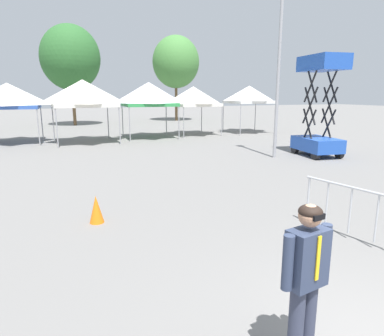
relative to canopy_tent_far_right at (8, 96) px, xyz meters
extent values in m
cylinder|color=#9E9EA3|center=(1.47, -1.61, -1.61)|extent=(0.06, 0.06, 2.19)
cylinder|color=#9E9EA3|center=(1.61, 1.47, -1.61)|extent=(0.06, 0.06, 2.19)
pyramid|color=white|center=(0.00, 0.00, 0.10)|extent=(3.38, 3.38, 1.23)
cube|color=#3359B2|center=(0.00, 0.00, -0.61)|extent=(3.35, 3.35, 0.20)
cylinder|color=#9E9EA3|center=(2.38, -3.06, -1.56)|extent=(0.06, 0.06, 2.28)
cylinder|color=#9E9EA3|center=(5.67, -2.94, -1.56)|extent=(0.06, 0.06, 2.28)
cylinder|color=#9E9EA3|center=(2.27, 0.24, -1.56)|extent=(0.06, 0.06, 2.28)
cylinder|color=#9E9EA3|center=(5.56, 0.35, -1.56)|extent=(0.06, 0.06, 2.28)
pyramid|color=white|center=(3.97, -1.35, 0.24)|extent=(3.58, 3.58, 1.33)
cube|color=white|center=(3.97, -1.35, -0.52)|extent=(3.54, 3.54, 0.20)
cylinder|color=#9E9EA3|center=(6.44, -2.03, -1.58)|extent=(0.06, 0.06, 2.23)
cylinder|color=#9E9EA3|center=(9.49, -2.22, -1.58)|extent=(0.06, 0.06, 2.23)
cylinder|color=#9E9EA3|center=(6.63, 1.01, -1.58)|extent=(0.06, 0.06, 2.23)
cylinder|color=#9E9EA3|center=(9.68, 0.82, -1.58)|extent=(0.06, 0.06, 2.23)
pyramid|color=white|center=(8.06, -0.60, 0.18)|extent=(3.40, 3.40, 1.30)
cube|color=green|center=(8.06, -0.60, -0.57)|extent=(3.37, 3.37, 0.20)
cylinder|color=#9E9EA3|center=(9.99, -1.76, -1.61)|extent=(0.06, 0.06, 2.17)
cylinder|color=#9E9EA3|center=(12.85, -1.54, -1.61)|extent=(0.06, 0.06, 2.17)
cylinder|color=#9E9EA3|center=(9.76, 1.10, -1.61)|extent=(0.06, 0.06, 2.17)
cylinder|color=#9E9EA3|center=(12.62, 1.32, -1.61)|extent=(0.06, 0.06, 2.17)
pyramid|color=white|center=(11.31, -0.22, 0.03)|extent=(3.24, 3.24, 1.12)
cube|color=white|center=(11.31, -0.22, -0.63)|extent=(3.21, 3.21, 0.20)
cylinder|color=#9E9EA3|center=(14.14, -1.79, -1.54)|extent=(0.06, 0.06, 2.33)
cylinder|color=#9E9EA3|center=(16.92, -1.91, -1.54)|extent=(0.06, 0.06, 2.33)
cylinder|color=#9E9EA3|center=(14.26, 0.99, -1.54)|extent=(0.06, 0.06, 2.33)
cylinder|color=#9E9EA3|center=(17.04, 0.87, -1.54)|extent=(0.06, 0.06, 2.33)
pyramid|color=white|center=(15.59, -0.46, 0.15)|extent=(3.04, 3.04, 1.04)
cube|color=white|center=(15.59, -0.46, -0.47)|extent=(3.01, 3.01, 0.20)
cylinder|color=black|center=(12.63, -10.79, -2.46)|extent=(0.25, 0.50, 0.48)
cylinder|color=black|center=(13.81, -10.98, -2.46)|extent=(0.25, 0.50, 0.48)
cylinder|color=black|center=(12.90, -9.09, -2.46)|extent=(0.25, 0.50, 0.48)
cylinder|color=black|center=(14.07, -9.27, -2.46)|extent=(0.25, 0.50, 0.48)
cube|color=blue|center=(13.35, -10.03, -2.16)|extent=(1.74, 2.49, 0.60)
cylinder|color=black|center=(12.87, -9.96, -1.38)|extent=(0.24, 1.03, 1.65)
cylinder|color=black|center=(12.87, -9.96, -1.38)|extent=(0.24, 1.03, 1.65)
cylinder|color=black|center=(13.84, -10.11, -1.38)|extent=(0.24, 1.03, 1.65)
cylinder|color=black|center=(13.84, -10.11, -1.38)|extent=(0.24, 1.03, 1.65)
cylinder|color=black|center=(12.87, -9.96, -0.41)|extent=(0.24, 1.03, 1.65)
cylinder|color=black|center=(12.87, -9.96, -0.41)|extent=(0.24, 1.03, 1.65)
cylinder|color=black|center=(13.84, -10.11, -0.41)|extent=(0.24, 1.03, 1.65)
cylinder|color=black|center=(13.84, -10.11, -0.41)|extent=(0.24, 1.03, 1.65)
cylinder|color=black|center=(12.87, -9.96, 0.56)|extent=(0.24, 1.03, 1.65)
cylinder|color=black|center=(12.87, -9.96, 0.56)|extent=(0.24, 1.03, 1.65)
cylinder|color=black|center=(13.84, -10.11, 0.56)|extent=(0.24, 1.03, 1.65)
cylinder|color=black|center=(13.84, -10.11, 0.56)|extent=(0.24, 1.03, 1.65)
cube|color=blue|center=(13.35, -10.03, 1.16)|extent=(1.65, 2.36, 0.12)
cube|color=blue|center=(13.19, -11.08, 1.49)|extent=(1.32, 0.27, 0.55)
cube|color=blue|center=(13.52, -8.99, 1.49)|extent=(1.32, 0.27, 0.55)
cube|color=blue|center=(12.72, -9.93, 1.49)|extent=(0.40, 2.17, 0.55)
cube|color=blue|center=(13.99, -10.13, 1.49)|extent=(0.40, 2.17, 0.55)
cylinder|color=#33384C|center=(4.19, -19.83, -2.24)|extent=(0.16, 0.16, 0.92)
cylinder|color=#33384C|center=(4.37, -19.80, -2.24)|extent=(0.16, 0.16, 0.92)
cube|color=#2D3851|center=(4.28, -19.82, -1.48)|extent=(0.45, 0.30, 0.60)
cylinder|color=#2D3851|center=(4.02, -19.86, -1.46)|extent=(0.11, 0.11, 0.56)
cylinder|color=#2D3851|center=(4.55, -19.78, -1.46)|extent=(0.11, 0.11, 0.56)
sphere|color=tan|center=(4.28, -19.82, -1.03)|extent=(0.23, 0.23, 0.23)
ellipsoid|color=black|center=(4.28, -19.82, -0.99)|extent=(0.23, 0.23, 0.14)
cube|color=black|center=(4.30, -19.92, -1.02)|extent=(0.15, 0.05, 0.06)
cube|color=yellow|center=(4.30, -19.95, -1.43)|extent=(0.05, 0.02, 0.46)
cylinder|color=#9E9EA3|center=(11.29, -9.66, 1.49)|extent=(0.14, 0.14, 8.38)
cylinder|color=brown|center=(14.61, 12.28, -0.66)|extent=(0.28, 0.28, 4.08)
ellipsoid|color=#47843D|center=(14.61, 12.28, 3.30)|extent=(4.80, 4.80, 5.28)
cylinder|color=brown|center=(4.22, 10.61, -0.78)|extent=(0.28, 0.28, 3.85)
ellipsoid|color=#2D662D|center=(4.22, 10.61, 3.18)|extent=(5.09, 5.09, 5.60)
cylinder|color=#B7BABF|center=(7.32, -17.59, -1.65)|extent=(0.43, 2.07, 0.05)
cylinder|color=#B7BABF|center=(7.14, -16.61, -2.17)|extent=(0.04, 0.04, 1.05)
cylinder|color=#B7BABF|center=(7.42, -18.11, -2.12)|extent=(0.04, 0.04, 0.92)
cylinder|color=#B7BABF|center=(7.32, -17.59, -2.12)|extent=(0.04, 0.04, 0.92)
cylinder|color=#B7BABF|center=(7.23, -17.08, -2.12)|extent=(0.04, 0.04, 0.92)
cone|color=orange|center=(2.83, -14.79, -2.39)|extent=(0.32, 0.32, 0.62)
camera|label=1|loc=(2.01, -22.29, 0.13)|focal=32.08mm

